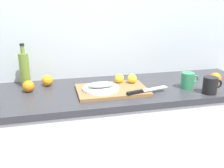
# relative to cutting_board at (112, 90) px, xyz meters

# --- Properties ---
(back_wall) EXTENTS (3.20, 0.05, 2.50)m
(back_wall) POSITION_rel_cutting_board_xyz_m (0.02, 0.38, 0.34)
(back_wall) COLOR silver
(back_wall) RESTS_ON ground_plane
(kitchen_counter) EXTENTS (2.00, 0.60, 0.90)m
(kitchen_counter) POSITION_rel_cutting_board_xyz_m (0.02, 0.05, -0.46)
(kitchen_counter) COLOR white
(kitchen_counter) RESTS_ON ground_plane
(cutting_board) EXTENTS (0.44, 0.30, 0.02)m
(cutting_board) POSITION_rel_cutting_board_xyz_m (0.00, 0.00, 0.00)
(cutting_board) COLOR olive
(cutting_board) RESTS_ON kitchen_counter
(white_plate) EXTENTS (0.23, 0.23, 0.01)m
(white_plate) POSITION_rel_cutting_board_xyz_m (-0.07, -0.01, 0.02)
(white_plate) COLOR white
(white_plate) RESTS_ON cutting_board
(fish_fillet) EXTENTS (0.17, 0.07, 0.04)m
(fish_fillet) POSITION_rel_cutting_board_xyz_m (-0.07, -0.01, 0.04)
(fish_fillet) COLOR #999E99
(fish_fillet) RESTS_ON white_plate
(chef_knife) EXTENTS (0.29, 0.10, 0.02)m
(chef_knife) POSITION_rel_cutting_board_xyz_m (0.16, -0.11, 0.02)
(chef_knife) COLOR silver
(chef_knife) RESTS_ON cutting_board
(lemon_0) EXTENTS (0.06, 0.06, 0.06)m
(lemon_0) POSITION_rel_cutting_board_xyz_m (0.16, 0.08, 0.04)
(lemon_0) COLOR yellow
(lemon_0) RESTS_ON cutting_board
(lemon_1) EXTENTS (0.06, 0.06, 0.06)m
(lemon_1) POSITION_rel_cutting_board_xyz_m (0.08, 0.11, 0.04)
(lemon_1) COLOR yellow
(lemon_1) RESTS_ON cutting_board
(olive_oil_bottle) EXTENTS (0.06, 0.06, 0.29)m
(olive_oil_bottle) POSITION_rel_cutting_board_xyz_m (-0.54, 0.24, 0.11)
(olive_oil_bottle) COLOR olive
(olive_oil_bottle) RESTS_ON kitchen_counter
(coffee_mug_0) EXTENTS (0.12, 0.08, 0.10)m
(coffee_mug_0) POSITION_rel_cutting_board_xyz_m (0.50, -0.05, 0.04)
(coffee_mug_0) COLOR #338C59
(coffee_mug_0) RESTS_ON kitchen_counter
(coffee_mug_1) EXTENTS (0.13, 0.09, 0.11)m
(coffee_mug_1) POSITION_rel_cutting_board_xyz_m (0.59, -0.17, 0.04)
(coffee_mug_1) COLOR black
(coffee_mug_1) RESTS_ON kitchen_counter
(orange_0) EXTENTS (0.08, 0.08, 0.08)m
(orange_0) POSITION_rel_cutting_board_xyz_m (0.74, -0.01, 0.03)
(orange_0) COLOR orange
(orange_0) RESTS_ON kitchen_counter
(orange_1) EXTENTS (0.07, 0.07, 0.07)m
(orange_1) POSITION_rel_cutting_board_xyz_m (-0.52, 0.12, 0.03)
(orange_1) COLOR orange
(orange_1) RESTS_ON kitchen_counter
(orange_2) EXTENTS (0.07, 0.07, 0.07)m
(orange_2) POSITION_rel_cutting_board_xyz_m (-0.40, 0.21, 0.03)
(orange_2) COLOR orange
(orange_2) RESTS_ON kitchen_counter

